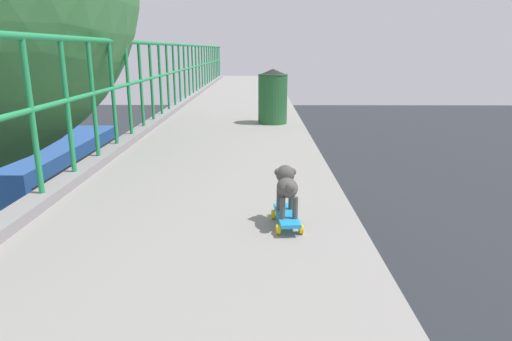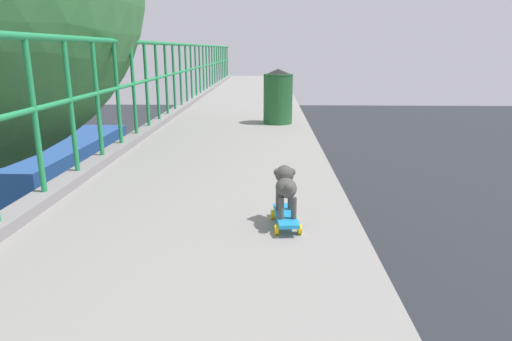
{
  "view_description": "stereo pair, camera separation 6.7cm",
  "coord_description": "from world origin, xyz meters",
  "px_view_note": "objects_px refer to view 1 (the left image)",
  "views": [
    {
      "loc": [
        1.45,
        -0.77,
        7.35
      ],
      "look_at": [
        1.42,
        2.42,
        6.48
      ],
      "focal_mm": 31.28,
      "sensor_mm": 36.0,
      "label": 1
    },
    {
      "loc": [
        1.52,
        -0.77,
        7.35
      ],
      "look_at": [
        1.42,
        2.42,
        6.48
      ],
      "focal_mm": 31.28,
      "sensor_mm": 36.0,
      "label": 2
    }
  ],
  "objects_px": {
    "city_bus": "(57,174)",
    "litter_bin": "(273,96)",
    "toy_skateboard": "(287,217)",
    "small_dog": "(287,184)"
  },
  "relations": [
    {
      "from": "city_bus",
      "to": "toy_skateboard",
      "type": "xyz_separation_m",
      "value": [
        9.52,
        -16.78,
        4.43
      ]
    },
    {
      "from": "city_bus",
      "to": "toy_skateboard",
      "type": "relative_size",
      "value": 23.58
    },
    {
      "from": "city_bus",
      "to": "small_dog",
      "type": "distance_m",
      "value": 19.82
    },
    {
      "from": "toy_skateboard",
      "to": "litter_bin",
      "type": "height_order",
      "value": "litter_bin"
    },
    {
      "from": "city_bus",
      "to": "litter_bin",
      "type": "bearing_deg",
      "value": -52.42
    },
    {
      "from": "toy_skateboard",
      "to": "litter_bin",
      "type": "xyz_separation_m",
      "value": [
        0.02,
        4.38,
        0.38
      ]
    },
    {
      "from": "small_dog",
      "to": "litter_bin",
      "type": "xyz_separation_m",
      "value": [
        0.02,
        4.35,
        0.16
      ]
    },
    {
      "from": "litter_bin",
      "to": "city_bus",
      "type": "bearing_deg",
      "value": 127.58
    },
    {
      "from": "toy_skateboard",
      "to": "small_dog",
      "type": "xyz_separation_m",
      "value": [
        -0.0,
        0.03,
        0.22
      ]
    },
    {
      "from": "city_bus",
      "to": "toy_skateboard",
      "type": "height_order",
      "value": "toy_skateboard"
    }
  ]
}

